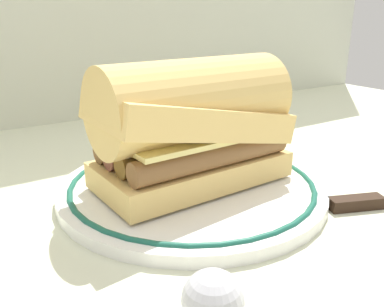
% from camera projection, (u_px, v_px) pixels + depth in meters
% --- Properties ---
extents(ground_plane, '(1.50, 1.50, 0.00)m').
position_uv_depth(ground_plane, '(162.00, 195.00, 0.44)').
color(ground_plane, beige).
extents(plate, '(0.28, 0.28, 0.01)m').
position_uv_depth(plate, '(192.00, 187.00, 0.44)').
color(plate, white).
rests_on(plate, ground_plane).
extents(sausage_sandwich, '(0.20, 0.11, 0.13)m').
position_uv_depth(sausage_sandwich, '(192.00, 123.00, 0.42)').
color(sausage_sandwich, '#E3BA6B').
rests_on(sausage_sandwich, plate).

